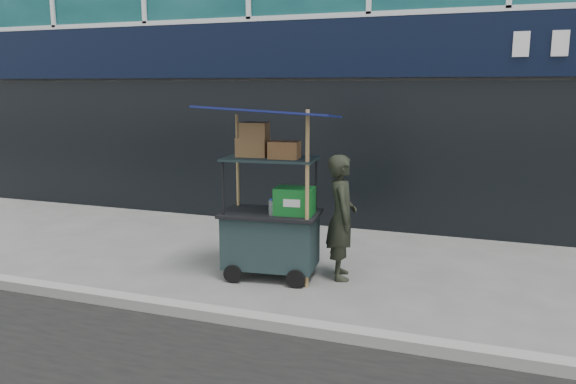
% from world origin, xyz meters
% --- Properties ---
extents(ground, '(80.00, 80.00, 0.00)m').
position_xyz_m(ground, '(0.00, 0.00, 0.00)').
color(ground, '#5E5F5A').
rests_on(ground, ground).
extents(curb, '(80.00, 0.18, 0.12)m').
position_xyz_m(curb, '(0.00, -0.20, 0.06)').
color(curb, gray).
rests_on(curb, ground).
extents(vendor_cart, '(1.68, 1.27, 2.11)m').
position_xyz_m(vendor_cart, '(-0.57, 1.22, 0.74)').
color(vendor_cart, '#1A292C').
rests_on(vendor_cart, ground).
extents(vendor_man, '(0.53, 0.64, 1.52)m').
position_xyz_m(vendor_man, '(0.23, 1.48, 0.76)').
color(vendor_man, '#25291E').
rests_on(vendor_man, ground).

